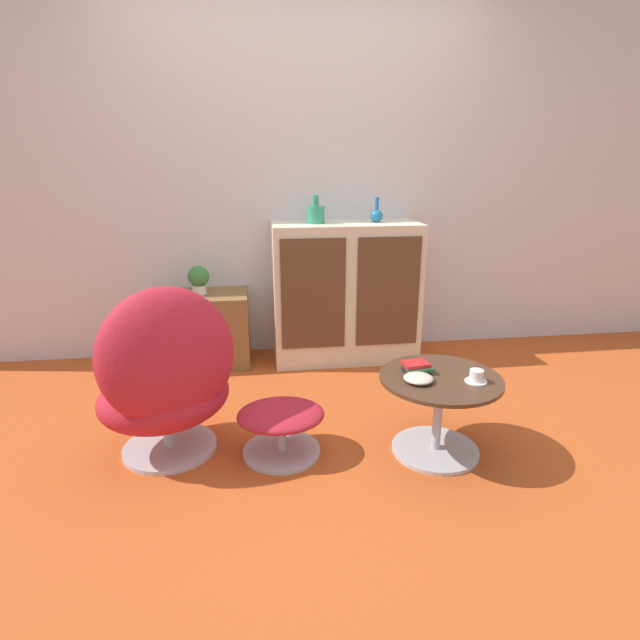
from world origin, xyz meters
TOP-DOWN VIEW (x-y plane):
  - ground_plane at (0.00, 0.00)m, footprint 12.00×12.00m
  - wall_back at (0.00, 1.45)m, footprint 6.40×0.06m
  - sideboard at (0.29, 1.20)m, footprint 1.02×0.45m
  - tv_console at (-0.74, 1.22)m, footprint 0.69×0.42m
  - egg_chair at (-0.77, 0.04)m, footprint 0.82×0.80m
  - ottoman at (-0.25, -0.02)m, footprint 0.43×0.38m
  - coffee_table at (0.51, -0.11)m, footprint 0.58×0.58m
  - vase_leftmost at (0.08, 1.21)m, footprint 0.12×0.12m
  - vase_inner_left at (0.50, 1.21)m, footprint 0.09×0.09m
  - potted_plant at (-0.72, 1.22)m, footprint 0.14×0.14m
  - teacup at (0.65, -0.18)m, footprint 0.10×0.10m
  - book_stack at (0.41, -0.04)m, footprint 0.14×0.11m
  - bowl at (0.39, -0.15)m, footprint 0.14×0.14m

SIDE VIEW (x-z plane):
  - ground_plane at x=0.00m, z-range 0.00..0.00m
  - ottoman at x=-0.25m, z-range 0.05..0.30m
  - coffee_table at x=0.51m, z-range 0.05..0.45m
  - tv_console at x=-0.74m, z-range 0.00..0.51m
  - egg_chair at x=-0.77m, z-range -0.03..0.85m
  - bowl at x=0.39m, z-range 0.40..0.44m
  - teacup at x=0.65m, z-range 0.40..0.46m
  - book_stack at x=0.41m, z-range 0.40..0.46m
  - sideboard at x=0.29m, z-range 0.00..0.98m
  - potted_plant at x=-0.72m, z-range 0.52..0.72m
  - vase_inner_left at x=0.50m, z-range 0.94..1.11m
  - vase_leftmost at x=0.08m, z-range 0.95..1.14m
  - wall_back at x=0.00m, z-range 0.00..2.60m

